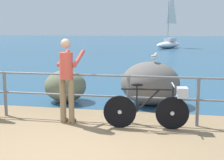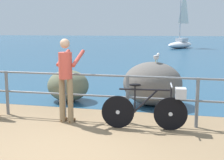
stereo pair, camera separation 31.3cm
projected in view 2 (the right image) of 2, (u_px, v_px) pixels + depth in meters
The scene contains 9 objects.
ground_plane at pixel (161, 55), 24.13m from camera, with size 120.00×120.00×0.10m, color #846B4C.
sea_surface at pixel (174, 42), 50.76m from camera, with size 120.00×90.00×0.01m, color navy.
promenade_railing at pixel (95, 92), 6.62m from camera, with size 7.18×0.07×1.02m.
bicycle at pixel (152, 107), 6.03m from camera, with size 1.70×0.48×0.92m.
person_at_railing at pixel (66, 76), 6.42m from camera, with size 0.50×0.66×1.78m.
breakwater_boulder_main at pixel (152, 84), 8.02m from camera, with size 1.54×1.45×1.13m.
breakwater_boulder_left at pixel (68, 86), 8.47m from camera, with size 1.15×1.05×0.87m.
seagull at pixel (156, 57), 7.86m from camera, with size 0.19×0.34×0.23m.
sailboat at pixel (181, 42), 32.32m from camera, with size 3.22×4.49×6.16m.
Camera 2 is at (1.86, -4.36, 1.96)m, focal length 49.19 mm.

